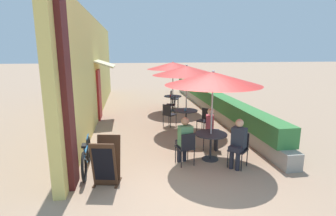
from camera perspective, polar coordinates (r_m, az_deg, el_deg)
The scene contains 23 objects.
ground_plane at distance 5.79m, azimuth 4.00°, elevation -17.44°, with size 120.00×120.00×0.00m, color #9E7F66.
cafe_facade_wall at distance 12.09m, azimuth -15.46°, elevation 8.19°, with size 0.98×14.44×4.20m.
planter_hedge at distance 12.84m, azimuth 9.14°, elevation 1.70°, with size 0.60×13.44×1.01m.
patio_table_near at distance 7.11m, azimuth 9.29°, elevation -6.88°, with size 0.85×0.85×0.73m.
patio_umbrella_near at distance 6.76m, azimuth 9.77°, elevation 6.32°, with size 2.46×2.46×2.40m.
cafe_chair_near_left at distance 6.89m, azimuth 15.26°, elevation -8.12°, with size 0.57×0.57×0.87m.
seated_patron_near_left at distance 6.73m, azimuth 14.97°, elevation -7.04°, with size 0.51×0.51×1.25m.
cafe_chair_near_right at distance 7.85m, azimuth 8.58°, elevation -5.27°, with size 0.50×0.50×0.87m.
seated_patron_near_right at distance 7.80m, azimuth 9.44°, elevation -4.10°, with size 0.47×0.42×1.25m.
cafe_chair_near_back at distance 6.71m, azimuth 3.98°, elevation -8.25°, with size 0.48×0.48×0.87m.
seated_patron_near_back at distance 6.74m, azimuth 3.57°, elevation -6.59°, with size 0.41×0.46×1.25m.
patio_table_mid at distance 9.72m, azimuth 3.95°, elevation -1.51°, with size 0.85×0.85×0.73m.
patio_umbrella_mid at distance 9.46m, azimuth 4.10°, elevation 8.14°, with size 2.46×2.46×2.40m.
cafe_chair_mid_left at distance 9.39m, azimuth 8.08°, elevation -2.31°, with size 0.57×0.57×0.87m.
cafe_chair_mid_right at distance 10.10m, azimuth 0.11°, elevation -1.14°, with size 0.57×0.57×0.87m.
coffee_cup_mid at distance 9.56m, azimuth 3.73°, elevation -0.37°, with size 0.07×0.07×0.09m.
patio_table_far at distance 12.74m, azimuth 1.05°, elevation 1.84°, with size 0.85×0.85×0.73m.
patio_umbrella_far at distance 12.55m, azimuth 1.08°, elevation 9.19°, with size 2.46×2.46×2.40m.
cafe_chair_far_left at distance 13.51m, azimuth 1.13°, elevation 2.29°, with size 0.50×0.50×0.87m.
cafe_chair_far_right at distance 11.99m, azimuth 0.95°, elevation 1.01°, with size 0.50×0.50×0.87m.
coffee_cup_far at distance 12.60m, azimuth 0.51°, elevation 2.74°, with size 0.07×0.07×0.09m.
bicycle_leaning at distance 6.75m, azimuth -17.34°, elevation -10.11°, with size 0.15×1.78×0.78m.
menu_board at distance 5.98m, azimuth -13.26°, elevation -11.30°, with size 0.63×0.72×1.03m.
Camera 1 is at (-1.13, -4.90, 2.87)m, focal length 28.00 mm.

